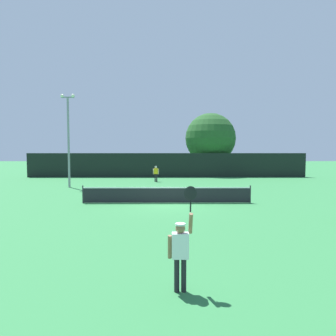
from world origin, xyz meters
TOP-DOWN VIEW (x-y plane):
  - ground_plane at (0.00, 0.00)m, footprint 120.00×120.00m
  - tennis_net at (0.00, 0.00)m, footprint 10.13×0.08m
  - perimeter_fence at (0.00, 16.61)m, footprint 31.81×0.12m
  - player_serving at (0.31, -11.35)m, footprint 0.68×0.38m
  - player_receiving at (-1.05, 11.80)m, footprint 0.57×0.23m
  - tennis_ball at (-2.95, 3.70)m, footprint 0.07×0.07m
  - light_pole at (-8.21, 7.49)m, footprint 1.18×0.28m
  - large_tree at (5.42, 19.68)m, footprint 6.19×6.19m
  - parked_car_near at (1.41, 25.09)m, footprint 2.42×4.41m

SIDE VIEW (x-z plane):
  - ground_plane at x=0.00m, z-range 0.00..0.00m
  - tennis_ball at x=-2.95m, z-range 0.00..0.07m
  - tennis_net at x=0.00m, z-range -0.02..1.05m
  - parked_car_near at x=1.41m, z-range -0.07..1.62m
  - player_receiving at x=-1.05m, z-range 0.16..1.70m
  - player_serving at x=0.31m, z-range -0.16..2.26m
  - perimeter_fence at x=0.00m, z-range 0.00..2.74m
  - light_pole at x=-8.21m, z-range 0.56..8.35m
  - large_tree at x=5.42m, z-range 0.70..8.32m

